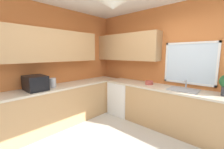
% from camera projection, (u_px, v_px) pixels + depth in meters
% --- Properties ---
extents(room_shell, '(4.05, 3.79, 2.77)m').
position_uv_depth(room_shell, '(102.00, 41.00, 2.97)').
color(room_shell, '#D17238').
rests_on(room_shell, ground_plane).
extents(counter_run_left, '(0.65, 3.40, 0.91)m').
position_uv_depth(counter_run_left, '(59.00, 105.00, 3.32)').
color(counter_run_left, tan).
rests_on(counter_run_left, ground_plane).
extents(counter_run_back, '(3.14, 0.65, 0.91)m').
position_uv_depth(counter_run_back, '(167.00, 108.00, 3.18)').
color(counter_run_back, tan).
rests_on(counter_run_back, ground_plane).
extents(dishwasher, '(0.60, 0.60, 0.86)m').
position_uv_depth(dishwasher, '(123.00, 98.00, 3.97)').
color(dishwasher, white).
rests_on(dishwasher, ground_plane).
extents(microwave, '(0.48, 0.36, 0.29)m').
position_uv_depth(microwave, '(35.00, 83.00, 2.88)').
color(microwave, black).
rests_on(microwave, counter_run_left).
extents(kettle, '(0.13, 0.13, 0.20)m').
position_uv_depth(kettle, '(53.00, 83.00, 3.13)').
color(kettle, '#B7B7BC').
rests_on(kettle, counter_run_left).
extents(sink_assembly, '(0.55, 0.40, 0.19)m').
position_uv_depth(sink_assembly, '(183.00, 89.00, 2.91)').
color(sink_assembly, '#9EA0A5').
rests_on(sink_assembly, counter_run_back).
extents(bowl, '(0.18, 0.18, 0.09)m').
position_uv_depth(bowl, '(149.00, 83.00, 3.41)').
color(bowl, '#B74C42').
rests_on(bowl, counter_run_back).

